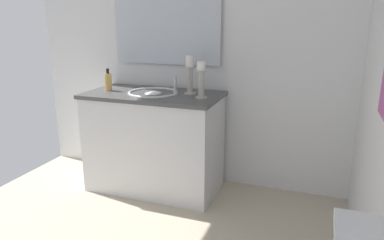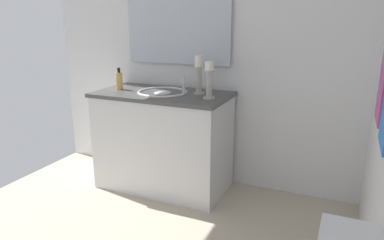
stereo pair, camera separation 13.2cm
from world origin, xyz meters
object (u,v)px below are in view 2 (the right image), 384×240
(candle_holder_tall, at_px, (209,80))
(vanity_cabinet, at_px, (163,140))
(sink_basin, at_px, (163,97))
(mirror, at_px, (177,22))
(soap_bottle, at_px, (119,80))
(candle_holder_short, at_px, (199,74))

(candle_holder_tall, bearing_deg, vanity_cabinet, -98.11)
(sink_basin, distance_m, candle_holder_tall, 0.46)
(vanity_cabinet, height_order, mirror, mirror)
(mirror, bearing_deg, sink_basin, 0.20)
(mirror, relative_size, candle_holder_tall, 3.45)
(vanity_cabinet, relative_size, soap_bottle, 6.03)
(candle_holder_short, height_order, soap_bottle, candle_holder_short)
(vanity_cabinet, distance_m, candle_holder_short, 0.64)
(vanity_cabinet, height_order, soap_bottle, soap_bottle)
(vanity_cabinet, distance_m, sink_basin, 0.37)
(soap_bottle, bearing_deg, candle_holder_tall, 87.40)
(soap_bottle, bearing_deg, vanity_cabinet, 93.38)
(mirror, relative_size, soap_bottle, 5.23)
(soap_bottle, bearing_deg, sink_basin, 93.37)
(sink_basin, distance_m, mirror, 0.65)
(candle_holder_tall, bearing_deg, candle_holder_short, -131.69)
(sink_basin, xyz_separation_m, soap_bottle, (0.02, -0.39, 0.11))
(candle_holder_tall, relative_size, candle_holder_short, 0.90)
(candle_holder_tall, height_order, candle_holder_short, candle_holder_short)
(mirror, bearing_deg, candle_holder_short, 52.59)
(vanity_cabinet, bearing_deg, sink_basin, 90.00)
(vanity_cabinet, height_order, candle_holder_tall, candle_holder_tall)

